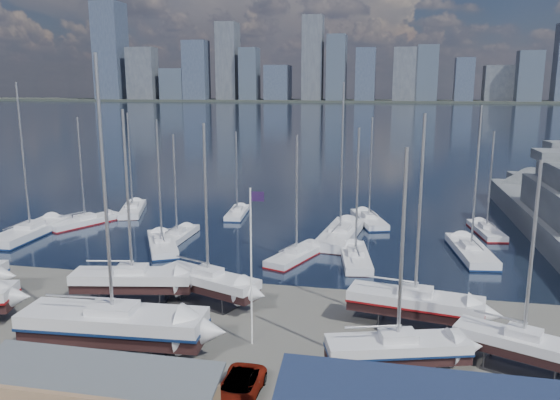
# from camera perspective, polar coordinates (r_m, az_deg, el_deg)

# --- Properties ---
(ground) EXTENTS (1400.00, 1400.00, 0.00)m
(ground) POSITION_cam_1_polar(r_m,az_deg,el_deg) (42.52, -9.04, -13.01)
(ground) COLOR #605E59
(ground) RESTS_ON ground
(water) EXTENTS (1400.00, 600.00, 0.40)m
(water) POSITION_cam_1_polar(r_m,az_deg,el_deg) (346.75, 9.27, 8.77)
(water) COLOR #1A263C
(water) RESTS_ON ground
(far_shore) EXTENTS (1400.00, 80.00, 2.20)m
(far_shore) POSITION_cam_1_polar(r_m,az_deg,el_deg) (606.40, 10.32, 10.12)
(far_shore) COLOR #2D332D
(far_shore) RESTS_ON ground
(skyline) EXTENTS (639.14, 43.80, 107.69)m
(skyline) POSITION_cam_1_polar(r_m,az_deg,el_deg) (600.54, 9.68, 13.76)
(skyline) COLOR #475166
(skyline) RESTS_ON far_shore
(sailboat_cradle_2) EXTENTS (10.14, 4.47, 16.00)m
(sailboat_cradle_2) POSITION_cam_1_polar(r_m,az_deg,el_deg) (47.17, -15.15, -8.01)
(sailboat_cradle_2) COLOR #2D2D33
(sailboat_cradle_2) RESTS_ON ground
(sailboat_cradle_3) EXTENTS (12.58, 4.20, 19.73)m
(sailboat_cradle_3) POSITION_cam_1_polar(r_m,az_deg,el_deg) (38.75, -16.99, -12.29)
(sailboat_cradle_3) COLOR #2D2D33
(sailboat_cradle_3) RESTS_ON ground
(sailboat_cradle_4) EXTENTS (9.39, 5.74, 14.93)m
(sailboat_cradle_4) POSITION_cam_1_polar(r_m,az_deg,el_deg) (45.76, -7.51, -8.38)
(sailboat_cradle_4) COLOR #2D2D33
(sailboat_cradle_4) RESTS_ON ground
(sailboat_cradle_5) EXTENTS (9.14, 4.85, 14.37)m
(sailboat_cradle_5) POSITION_cam_1_polar(r_m,az_deg,el_deg) (35.40, 12.16, -14.93)
(sailboat_cradle_5) COLOR #2D2D33
(sailboat_cradle_5) RESTS_ON ground
(sailboat_cradle_6) EXTENTS (10.19, 4.46, 15.93)m
(sailboat_cradle_6) POSITION_cam_1_polar(r_m,az_deg,el_deg) (42.17, 13.90, -10.38)
(sailboat_cradle_6) COLOR #2D2D33
(sailboat_cradle_6) RESTS_ON ground
(sailboat_cradle_7) EXTENTS (8.41, 5.42, 13.56)m
(sailboat_cradle_7) POSITION_cam_1_polar(r_m,az_deg,el_deg) (38.36, 24.04, -13.61)
(sailboat_cradle_7) COLOR #2D2D33
(sailboat_cradle_7) RESTS_ON ground
(sailboat_moored_0) EXTENTS (3.91, 12.81, 19.02)m
(sailboat_moored_0) POSITION_cam_1_polar(r_m,az_deg,el_deg) (72.29, -24.60, -3.21)
(sailboat_moored_0) COLOR black
(sailboat_moored_0) RESTS_ON water
(sailboat_moored_1) EXTENTS (6.76, 9.93, 14.56)m
(sailboat_moored_1) POSITION_cam_1_polar(r_m,az_deg,el_deg) (75.34, -19.68, -2.24)
(sailboat_moored_1) COLOR black
(sailboat_moored_1) RESTS_ON water
(sailboat_moored_2) EXTENTS (5.78, 10.16, 14.79)m
(sailboat_moored_2) POSITION_cam_1_polar(r_m,az_deg,el_deg) (80.44, -15.13, -1.08)
(sailboat_moored_2) COLOR black
(sailboat_moored_2) RESTS_ON water
(sailboat_moored_3) EXTENTS (7.09, 10.13, 14.90)m
(sailboat_moored_3) POSITION_cam_1_polar(r_m,az_deg,el_deg) (62.41, -12.20, -4.66)
(sailboat_moored_3) COLOR black
(sailboat_moored_3) RESTS_ON water
(sailboat_moored_4) EXTENTS (2.53, 8.63, 12.99)m
(sailboat_moored_4) POSITION_cam_1_polar(r_m,az_deg,el_deg) (65.44, -10.69, -3.81)
(sailboat_moored_4) COLOR black
(sailboat_moored_4) RESTS_ON water
(sailboat_moored_5) EXTENTS (3.10, 8.37, 12.23)m
(sailboat_moored_5) POSITION_cam_1_polar(r_m,az_deg,el_deg) (76.09, -4.48, -1.43)
(sailboat_moored_5) COLOR black
(sailboat_moored_5) RESTS_ON water
(sailboat_moored_6) EXTENTS (5.53, 9.38, 13.55)m
(sailboat_moored_6) POSITION_cam_1_polar(r_m,az_deg,el_deg) (57.26, 1.72, -5.90)
(sailboat_moored_6) COLOR black
(sailboat_moored_6) RESTS_ON water
(sailboat_moored_7) EXTENTS (5.02, 12.94, 19.04)m
(sailboat_moored_7) POSITION_cam_1_polar(r_m,az_deg,el_deg) (64.80, 6.31, -3.82)
(sailboat_moored_7) COLOR black
(sailboat_moored_7) RESTS_ON water
(sailboat_moored_8) EXTENTS (5.56, 10.05, 14.49)m
(sailboat_moored_8) POSITION_cam_1_polar(r_m,az_deg,el_deg) (72.78, 9.28, -2.17)
(sailboat_moored_8) COLOR black
(sailboat_moored_8) RESTS_ON water
(sailboat_moored_9) EXTENTS (4.10, 9.83, 14.40)m
(sailboat_moored_9) POSITION_cam_1_polar(r_m,az_deg,el_deg) (56.92, 7.87, -6.11)
(sailboat_moored_9) COLOR black
(sailboat_moored_9) RESTS_ON water
(sailboat_moored_10) EXTENTS (4.48, 11.40, 16.59)m
(sailboat_moored_10) POSITION_cam_1_polar(r_m,az_deg,el_deg) (61.78, 19.30, -5.24)
(sailboat_moored_10) COLOR black
(sailboat_moored_10) RESTS_ON water
(sailboat_moored_11) EXTENTS (3.70, 9.02, 13.09)m
(sailboat_moored_11) POSITION_cam_1_polar(r_m,az_deg,el_deg) (71.33, 20.75, -3.09)
(sailboat_moored_11) COLOR black
(sailboat_moored_11) RESTS_ON water
(car_b) EXTENTS (4.64, 3.13, 1.45)m
(car_b) POSITION_cam_1_polar(r_m,az_deg,el_deg) (36.37, -16.93, -16.67)
(car_b) COLOR gray
(car_b) RESTS_ON ground
(car_c) EXTENTS (2.44, 5.10, 1.40)m
(car_c) POSITION_cam_1_polar(r_m,az_deg,el_deg) (33.34, -4.36, -18.99)
(car_c) COLOR gray
(car_c) RESTS_ON ground
(flagpole) EXTENTS (0.99, 0.12, 11.16)m
(flagpole) POSITION_cam_1_polar(r_m,az_deg,el_deg) (37.25, -2.94, -5.98)
(flagpole) COLOR white
(flagpole) RESTS_ON ground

